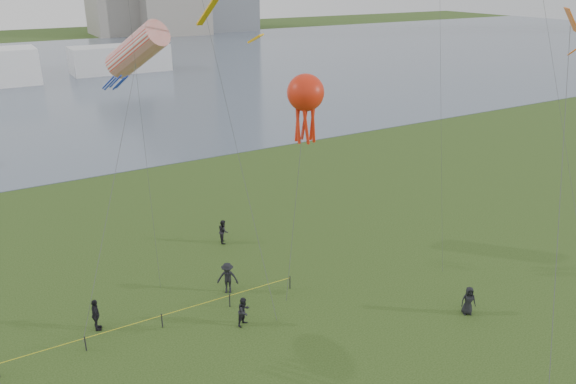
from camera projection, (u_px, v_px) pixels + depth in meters
lake at (42, 77)px, 102.64m from camera, size 400.00×120.00×0.08m
pavilion_right at (120, 59)px, 106.64m from camera, size 18.00×7.00×5.00m
spectator_a at (244, 311)px, 30.34m from camera, size 1.01×0.92×1.68m
spectator_b at (228, 278)px, 33.38m from camera, size 1.46×1.31×1.97m
spectator_c at (96, 315)px, 29.89m from camera, size 0.72×1.15×1.83m
spectator_d at (468, 301)px, 31.34m from camera, size 0.97×0.85×1.68m
spectator_g at (223, 231)px, 39.67m from camera, size 0.85×0.98×1.70m
kite_windsock at (137, 50)px, 33.64m from camera, size 8.29×10.51×15.47m
kite_octopus at (306, 94)px, 31.85m from camera, size 3.75×3.49×12.64m
kite_delta at (572, 43)px, 26.62m from camera, size 9.36×8.76×16.38m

